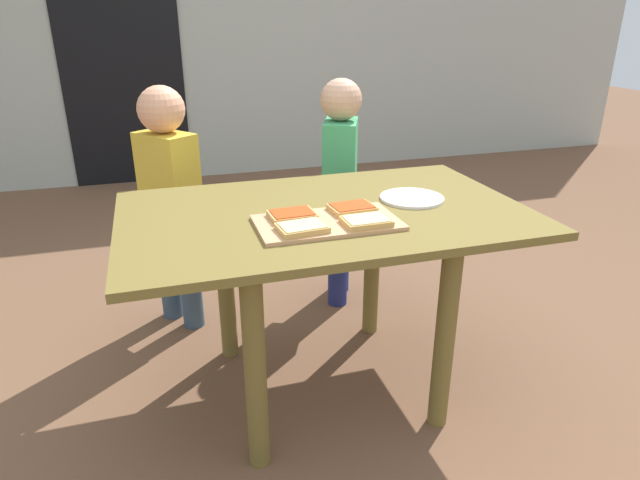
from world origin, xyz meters
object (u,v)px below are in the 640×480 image
Objects in this scene: cutting_board at (327,223)px; pizza_slice_far_left at (292,215)px; dining_table at (325,241)px; pizza_slice_far_right at (352,208)px; plate_white_right at (412,198)px; pizza_slice_near_left at (302,228)px; pizza_slice_near_right at (366,221)px; child_right at (340,177)px; child_left at (170,193)px.

cutting_board is 0.11m from pizza_slice_far_left.
dining_table is 9.01× the size of pizza_slice_far_right.
cutting_board is at bearing -157.53° from plate_white_right.
plate_white_right is (0.45, 0.20, -0.02)m from pizza_slice_near_left.
pizza_slice_near_right is at bearing -0.96° from pizza_slice_near_left.
cutting_board is 0.38m from plate_white_right.
plate_white_right is at bearing 18.51° from pizza_slice_far_right.
pizza_slice_near_left is at bearing -115.98° from child_right.
pizza_slice_far_right reaches higher than dining_table.
dining_table is at bearing 55.63° from pizza_slice_near_left.
pizza_slice_far_left and pizza_slice_near_right have the same top height.
pizza_slice_near_left reaches higher than dining_table.
dining_table is 0.70m from child_right.
pizza_slice_far_left and pizza_slice_near_left have the same top height.
pizza_slice_far_left is 0.46m from plate_white_right.
pizza_slice_near_right is 0.96× the size of pizza_slice_far_right.
pizza_slice_near_left is 1.05× the size of pizza_slice_near_right.
pizza_slice_near_left is at bearing -148.51° from cutting_board.
pizza_slice_far_left is 0.98× the size of pizza_slice_far_right.
child_right is at bearing 73.75° from pizza_slice_far_right.
pizza_slice_far_left is 0.97× the size of pizza_slice_near_left.
child_right reaches higher than pizza_slice_far_right.
cutting_board is 0.42× the size of child_right.
child_left reaches higher than pizza_slice_near_left.
pizza_slice_near_left and pizza_slice_far_right have the same top height.
child_right reaches higher than pizza_slice_near_right.
dining_table is 0.26m from pizza_slice_near_left.
pizza_slice_far_right is at bearing -161.49° from plate_white_right.
child_right is at bearing 64.02° from pizza_slice_near_left.
plate_white_right is 1.00m from child_left.
pizza_slice_near_left is 0.23m from pizza_slice_far_right.
child_left reaches higher than pizza_slice_near_right.
pizza_slice_near_left is 0.89m from child_left.
cutting_board is at bearing -60.36° from child_left.
plate_white_right is at bearing -38.07° from child_left.
pizza_slice_far_left is at bearing 90.13° from pizza_slice_near_left.
child_right reaches higher than cutting_board.
pizza_slice_near_left is 0.14× the size of child_right.
pizza_slice_near_right is 0.12m from pizza_slice_far_right.
cutting_board is 0.88m from child_left.
pizza_slice_near_right is (0.10, -0.06, 0.02)m from cutting_board.
dining_table is at bearing 75.77° from cutting_board.
dining_table is 8.89× the size of pizza_slice_near_left.
pizza_slice_far_left is 0.14× the size of child_left.
dining_table is 9.35× the size of pizza_slice_near_right.
child_right is (0.74, 0.01, 0.01)m from child_left.
cutting_board is 1.96× the size of plate_white_right.
pizza_slice_near_right is (0.20, -0.00, 0.00)m from pizza_slice_near_left.
child_left is at bearing 115.58° from pizza_slice_far_left.
plate_white_right is at bearing 22.47° from cutting_board.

